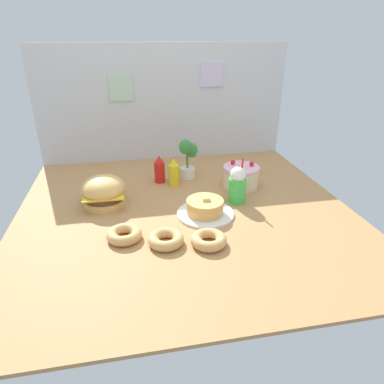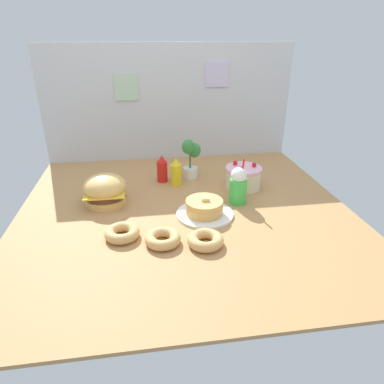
{
  "view_description": "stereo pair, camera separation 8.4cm",
  "coord_description": "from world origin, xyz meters",
  "px_view_note": "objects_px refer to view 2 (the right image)",
  "views": [
    {
      "loc": [
        -0.33,
        -1.94,
        1.06
      ],
      "look_at": [
        0.05,
        0.01,
        0.12
      ],
      "focal_mm": 31.84,
      "sensor_mm": 36.0,
      "label": 1
    },
    {
      "loc": [
        -0.24,
        -1.95,
        1.06
      ],
      "look_at": [
        0.05,
        0.01,
        0.12
      ],
      "focal_mm": 31.84,
      "sensor_mm": 36.0,
      "label": 2
    }
  ],
  "objects_px": {
    "ketchup_bottle": "(162,169)",
    "donut_pink_glaze": "(122,233)",
    "donut_chocolate": "(163,238)",
    "donut_vanilla": "(205,240)",
    "potted_plant": "(190,157)",
    "pancake_stack": "(204,209)",
    "burger": "(105,190)",
    "layer_cake": "(243,177)",
    "mustard_bottle": "(176,172)",
    "cream_soda_cup": "(238,186)"
  },
  "relations": [
    {
      "from": "ketchup_bottle",
      "to": "donut_pink_glaze",
      "type": "xyz_separation_m",
      "value": [
        -0.28,
        -0.77,
        -0.07
      ]
    },
    {
      "from": "donut_chocolate",
      "to": "donut_vanilla",
      "type": "bearing_deg",
      "value": -12.0
    },
    {
      "from": "donut_vanilla",
      "to": "potted_plant",
      "type": "xyz_separation_m",
      "value": [
        0.05,
        0.96,
        0.14
      ]
    },
    {
      "from": "pancake_stack",
      "to": "donut_chocolate",
      "type": "height_order",
      "value": "pancake_stack"
    },
    {
      "from": "donut_pink_glaze",
      "to": "donut_chocolate",
      "type": "distance_m",
      "value": 0.24
    },
    {
      "from": "burger",
      "to": "donut_vanilla",
      "type": "relative_size",
      "value": 1.43
    },
    {
      "from": "pancake_stack",
      "to": "potted_plant",
      "type": "xyz_separation_m",
      "value": [
        0.0,
        0.63,
        0.13
      ]
    },
    {
      "from": "ketchup_bottle",
      "to": "donut_chocolate",
      "type": "height_order",
      "value": "ketchup_bottle"
    },
    {
      "from": "pancake_stack",
      "to": "layer_cake",
      "type": "bearing_deg",
      "value": 46.56
    },
    {
      "from": "donut_vanilla",
      "to": "potted_plant",
      "type": "distance_m",
      "value": 0.97
    },
    {
      "from": "burger",
      "to": "donut_chocolate",
      "type": "bearing_deg",
      "value": -57.69
    },
    {
      "from": "donut_pink_glaze",
      "to": "donut_vanilla",
      "type": "bearing_deg",
      "value": -17.39
    },
    {
      "from": "potted_plant",
      "to": "mustard_bottle",
      "type": "bearing_deg",
      "value": -135.6
    },
    {
      "from": "donut_pink_glaze",
      "to": "ketchup_bottle",
      "type": "bearing_deg",
      "value": 70.01
    },
    {
      "from": "donut_pink_glaze",
      "to": "potted_plant",
      "type": "distance_m",
      "value": 0.97
    },
    {
      "from": "cream_soda_cup",
      "to": "donut_pink_glaze",
      "type": "height_order",
      "value": "cream_soda_cup"
    },
    {
      "from": "layer_cake",
      "to": "ketchup_bottle",
      "type": "height_order",
      "value": "ketchup_bottle"
    },
    {
      "from": "burger",
      "to": "donut_pink_glaze",
      "type": "xyz_separation_m",
      "value": [
        0.12,
        -0.45,
        -0.07
      ]
    },
    {
      "from": "pancake_stack",
      "to": "ketchup_bottle",
      "type": "xyz_separation_m",
      "value": [
        -0.23,
        0.59,
        0.05
      ]
    },
    {
      "from": "burger",
      "to": "layer_cake",
      "type": "xyz_separation_m",
      "value": [
        0.99,
        0.11,
        -0.02
      ]
    },
    {
      "from": "ketchup_bottle",
      "to": "donut_pink_glaze",
      "type": "height_order",
      "value": "ketchup_bottle"
    },
    {
      "from": "ketchup_bottle",
      "to": "donut_pink_glaze",
      "type": "relative_size",
      "value": 1.08
    },
    {
      "from": "layer_cake",
      "to": "donut_chocolate",
      "type": "relative_size",
      "value": 1.34
    },
    {
      "from": "donut_chocolate",
      "to": "mustard_bottle",
      "type": "bearing_deg",
      "value": 78.65
    },
    {
      "from": "layer_cake",
      "to": "donut_chocolate",
      "type": "height_order",
      "value": "layer_cake"
    },
    {
      "from": "potted_plant",
      "to": "cream_soda_cup",
      "type": "bearing_deg",
      "value": -62.35
    },
    {
      "from": "cream_soda_cup",
      "to": "burger",
      "type": "bearing_deg",
      "value": 171.95
    },
    {
      "from": "layer_cake",
      "to": "cream_soda_cup",
      "type": "relative_size",
      "value": 0.83
    },
    {
      "from": "cream_soda_cup",
      "to": "donut_chocolate",
      "type": "xyz_separation_m",
      "value": [
        -0.54,
        -0.42,
        -0.09
      ]
    },
    {
      "from": "layer_cake",
      "to": "cream_soda_cup",
      "type": "distance_m",
      "value": 0.26
    },
    {
      "from": "burger",
      "to": "potted_plant",
      "type": "bearing_deg",
      "value": 29.79
    },
    {
      "from": "burger",
      "to": "donut_pink_glaze",
      "type": "bearing_deg",
      "value": -74.83
    },
    {
      "from": "burger",
      "to": "potted_plant",
      "type": "xyz_separation_m",
      "value": [
        0.63,
        0.36,
        0.08
      ]
    },
    {
      "from": "ketchup_bottle",
      "to": "cream_soda_cup",
      "type": "relative_size",
      "value": 0.67
    },
    {
      "from": "mustard_bottle",
      "to": "pancake_stack",
      "type": "bearing_deg",
      "value": -76.17
    },
    {
      "from": "layer_cake",
      "to": "donut_vanilla",
      "type": "height_order",
      "value": "layer_cake"
    },
    {
      "from": "layer_cake",
      "to": "cream_soda_cup",
      "type": "bearing_deg",
      "value": -114.04
    },
    {
      "from": "cream_soda_cup",
      "to": "donut_vanilla",
      "type": "distance_m",
      "value": 0.57
    },
    {
      "from": "potted_plant",
      "to": "layer_cake",
      "type": "bearing_deg",
      "value": -34.89
    },
    {
      "from": "pancake_stack",
      "to": "donut_pink_glaze",
      "type": "bearing_deg",
      "value": -159.9
    },
    {
      "from": "cream_soda_cup",
      "to": "donut_vanilla",
      "type": "xyz_separation_m",
      "value": [
        -0.31,
        -0.47,
        -0.09
      ]
    },
    {
      "from": "pancake_stack",
      "to": "mustard_bottle",
      "type": "distance_m",
      "value": 0.53
    },
    {
      "from": "ketchup_bottle",
      "to": "donut_vanilla",
      "type": "height_order",
      "value": "ketchup_bottle"
    },
    {
      "from": "burger",
      "to": "cream_soda_cup",
      "type": "xyz_separation_m",
      "value": [
        0.88,
        -0.12,
        0.03
      ]
    },
    {
      "from": "donut_vanilla",
      "to": "pancake_stack",
      "type": "bearing_deg",
      "value": 80.7
    },
    {
      "from": "cream_soda_cup",
      "to": "donut_pink_glaze",
      "type": "distance_m",
      "value": 0.83
    },
    {
      "from": "layer_cake",
      "to": "donut_pink_glaze",
      "type": "bearing_deg",
      "value": -146.87
    },
    {
      "from": "ketchup_bottle",
      "to": "donut_vanilla",
      "type": "xyz_separation_m",
      "value": [
        0.17,
        -0.91,
        -0.07
      ]
    },
    {
      "from": "donut_vanilla",
      "to": "layer_cake",
      "type": "bearing_deg",
      "value": 59.69
    },
    {
      "from": "cream_soda_cup",
      "to": "layer_cake",
      "type": "bearing_deg",
      "value": 65.96
    }
  ]
}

